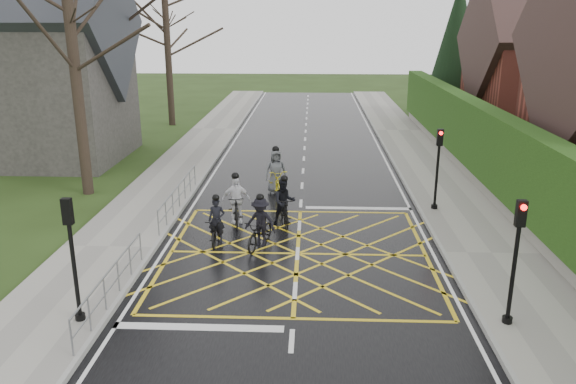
# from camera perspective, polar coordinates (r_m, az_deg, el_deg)

# --- Properties ---
(ground) EXTENTS (120.00, 120.00, 0.00)m
(ground) POSITION_cam_1_polar(r_m,az_deg,el_deg) (17.72, 0.97, -6.30)
(ground) COLOR #1F3110
(ground) RESTS_ON ground
(road) EXTENTS (9.00, 80.00, 0.01)m
(road) POSITION_cam_1_polar(r_m,az_deg,el_deg) (17.71, 0.97, -6.28)
(road) COLOR black
(road) RESTS_ON ground
(sidewalk_right) EXTENTS (3.00, 80.00, 0.15)m
(sidewalk_right) POSITION_cam_1_polar(r_m,az_deg,el_deg) (18.55, 19.95, -6.03)
(sidewalk_right) COLOR gray
(sidewalk_right) RESTS_ON ground
(sidewalk_left) EXTENTS (3.00, 80.00, 0.15)m
(sidewalk_left) POSITION_cam_1_polar(r_m,az_deg,el_deg) (18.80, -17.71, -5.48)
(sidewalk_left) COLOR gray
(sidewalk_left) RESTS_ON ground
(stone_wall) EXTENTS (0.50, 38.00, 0.70)m
(stone_wall) POSITION_cam_1_polar(r_m,az_deg,el_deg) (24.37, 19.91, 0.16)
(stone_wall) COLOR slate
(stone_wall) RESTS_ON ground
(hedge) EXTENTS (0.90, 38.00, 2.80)m
(hedge) POSITION_cam_1_polar(r_m,az_deg,el_deg) (23.95, 20.34, 4.16)
(hedge) COLOR #1B380F
(hedge) RESTS_ON stone_wall
(house_far) EXTENTS (9.80, 8.80, 10.30)m
(house_far) POSITION_cam_1_polar(r_m,az_deg,el_deg) (37.23, 25.68, 11.40)
(house_far) COLOR maroon
(house_far) RESTS_ON ground
(conifer) EXTENTS (4.60, 4.60, 10.00)m
(conifer) POSITION_cam_1_polar(r_m,az_deg,el_deg) (43.54, 16.71, 13.79)
(conifer) COLOR black
(conifer) RESTS_ON ground
(church) EXTENTS (8.80, 7.80, 11.00)m
(church) POSITION_cam_1_polar(r_m,az_deg,el_deg) (31.56, -24.29, 11.86)
(church) COLOR #2D2B28
(church) RESTS_ON ground
(tree_far) EXTENTS (8.40, 8.40, 10.40)m
(tree_far) POSITION_cam_1_polar(r_m,az_deg,el_deg) (39.45, -12.32, 17.02)
(tree_far) COLOR black
(tree_far) RESTS_ON ground
(railing_south) EXTENTS (0.05, 5.04, 1.03)m
(railing_south) POSITION_cam_1_polar(r_m,az_deg,el_deg) (15.08, -17.54, -8.28)
(railing_south) COLOR slate
(railing_south) RESTS_ON ground
(railing_north) EXTENTS (0.05, 6.04, 1.03)m
(railing_north) POSITION_cam_1_polar(r_m,az_deg,el_deg) (21.79, -11.05, 0.13)
(railing_north) COLOR slate
(railing_north) RESTS_ON ground
(traffic_light_ne) EXTENTS (0.24, 0.31, 3.21)m
(traffic_light_ne) POSITION_cam_1_polar(r_m,az_deg,el_deg) (21.66, 14.93, 2.17)
(traffic_light_ne) COLOR black
(traffic_light_ne) RESTS_ON ground
(traffic_light_se) EXTENTS (0.24, 0.31, 3.21)m
(traffic_light_se) POSITION_cam_1_polar(r_m,az_deg,el_deg) (14.01, 22.01, -6.82)
(traffic_light_se) COLOR black
(traffic_light_se) RESTS_ON ground
(traffic_light_sw) EXTENTS (0.24, 0.31, 3.21)m
(traffic_light_sw) POSITION_cam_1_polar(r_m,az_deg,el_deg) (14.05, -20.95, -6.62)
(traffic_light_sw) COLOR black
(traffic_light_sw) RESTS_ON ground
(cyclist_rear) EXTENTS (0.63, 1.69, 1.64)m
(cyclist_rear) POSITION_cam_1_polar(r_m,az_deg,el_deg) (18.56, -7.27, -3.55)
(cyclist_rear) COLOR black
(cyclist_rear) RESTS_ON ground
(cyclist_back) EXTENTS (0.92, 1.88, 1.82)m
(cyclist_back) POSITION_cam_1_polar(r_m,az_deg,el_deg) (19.93, -0.39, -1.45)
(cyclist_back) COLOR black
(cyclist_back) RESTS_ON ground
(cyclist_mid) EXTENTS (1.19, 1.93, 1.77)m
(cyclist_mid) POSITION_cam_1_polar(r_m,az_deg,el_deg) (18.08, -2.82, -3.60)
(cyclist_mid) COLOR black
(cyclist_mid) RESTS_ON ground
(cyclist_front) EXTENTS (1.07, 1.94, 1.88)m
(cyclist_front) POSITION_cam_1_polar(r_m,az_deg,el_deg) (20.15, -5.32, -1.30)
(cyclist_front) COLOR black
(cyclist_front) RESTS_ON ground
(cyclist_lead) EXTENTS (1.24, 2.21, 2.03)m
(cyclist_lead) POSITION_cam_1_polar(r_m,az_deg,el_deg) (23.53, -1.26, 1.53)
(cyclist_lead) COLOR yellow
(cyclist_lead) RESTS_ON ground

